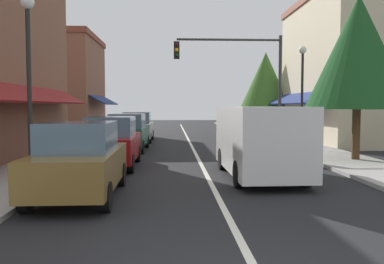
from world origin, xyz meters
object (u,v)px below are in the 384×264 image
(street_lamp_right_mid, at_px, (302,81))
(tree_right_near, at_px, (358,52))
(street_lamp_left_near, at_px, (29,60))
(parked_car_far_left, at_px, (138,127))
(van_in_lane, at_px, (259,139))
(parked_car_third_left, at_px, (128,132))
(parked_car_second_left, at_px, (112,142))
(traffic_signal_mast_arm, at_px, (244,70))
(tree_right_far, at_px, (266,80))
(parked_car_nearest_left, at_px, (80,160))

(street_lamp_right_mid, bearing_deg, tree_right_near, -79.34)
(street_lamp_left_near, bearing_deg, parked_car_far_left, 82.93)
(van_in_lane, xyz_separation_m, tree_right_near, (4.37, 3.02, 2.99))
(parked_car_third_left, distance_m, parked_car_far_left, 5.06)
(parked_car_third_left, relative_size, van_in_lane, 0.80)
(parked_car_second_left, xyz_separation_m, parked_car_far_left, (0.06, 10.32, 0.00))
(traffic_signal_mast_arm, relative_size, tree_right_far, 0.98)
(parked_car_nearest_left, relative_size, parked_car_far_left, 1.00)
(parked_car_far_left, bearing_deg, street_lamp_left_near, -96.85)
(tree_right_near, bearing_deg, tree_right_far, 90.48)
(parked_car_third_left, height_order, traffic_signal_mast_arm, traffic_signal_mast_arm)
(van_in_lane, bearing_deg, traffic_signal_mast_arm, 81.86)
(street_lamp_left_near, bearing_deg, van_in_lane, 10.18)
(parked_car_far_left, bearing_deg, street_lamp_right_mid, -33.00)
(parked_car_second_left, relative_size, van_in_lane, 0.79)
(parked_car_nearest_left, relative_size, street_lamp_left_near, 0.82)
(parked_car_third_left, xyz_separation_m, street_lamp_right_mid, (8.30, -0.34, 2.45))
(parked_car_third_left, bearing_deg, parked_car_far_left, 91.04)
(parked_car_second_left, height_order, tree_right_near, tree_right_near)
(van_in_lane, distance_m, traffic_signal_mast_arm, 10.31)
(parked_car_far_left, relative_size, street_lamp_left_near, 0.82)
(parked_car_second_left, distance_m, van_in_lane, 5.21)
(parked_car_second_left, relative_size, street_lamp_left_near, 0.82)
(parked_car_far_left, relative_size, traffic_signal_mast_arm, 0.69)
(street_lamp_left_near, bearing_deg, traffic_signal_mast_arm, 55.20)
(street_lamp_left_near, xyz_separation_m, tree_right_near, (10.72, 4.16, 0.79))
(parked_car_second_left, bearing_deg, van_in_lane, -25.16)
(parked_car_nearest_left, relative_size, van_in_lane, 0.79)
(parked_car_second_left, distance_m, street_lamp_right_mid, 9.96)
(parked_car_far_left, bearing_deg, parked_car_third_left, -90.33)
(traffic_signal_mast_arm, distance_m, tree_right_far, 8.30)
(van_in_lane, distance_m, street_lamp_right_mid, 8.28)
(parked_car_far_left, xyz_separation_m, van_in_lane, (4.65, -12.54, 0.27))
(tree_right_near, bearing_deg, street_lamp_left_near, -158.80)
(street_lamp_left_near, relative_size, street_lamp_right_mid, 1.01)
(traffic_signal_mast_arm, xyz_separation_m, tree_right_far, (2.99, 7.74, -0.07))
(parked_car_second_left, relative_size, parked_car_third_left, 0.99)
(parked_car_nearest_left, xyz_separation_m, street_lamp_right_mid, (8.35, 9.71, 2.45))
(tree_right_far, bearing_deg, parked_car_third_left, -131.62)
(parked_car_far_left, height_order, street_lamp_right_mid, street_lamp_right_mid)
(parked_car_nearest_left, distance_m, street_lamp_left_near, 3.27)
(street_lamp_right_mid, height_order, tree_right_near, tree_right_near)
(street_lamp_left_near, relative_size, tree_right_far, 0.83)
(tree_right_far, bearing_deg, parked_car_far_left, -150.62)
(parked_car_nearest_left, height_order, parked_car_far_left, same)
(parked_car_far_left, height_order, tree_right_far, tree_right_far)
(van_in_lane, height_order, tree_right_near, tree_right_near)
(parked_car_second_left, xyz_separation_m, parked_car_third_left, (0.01, 5.26, 0.00))
(traffic_signal_mast_arm, distance_m, street_lamp_right_mid, 3.63)
(parked_car_third_left, bearing_deg, parked_car_nearest_left, -88.72)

